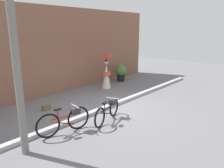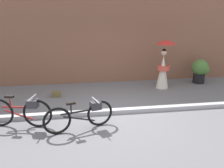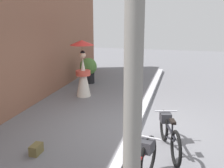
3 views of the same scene
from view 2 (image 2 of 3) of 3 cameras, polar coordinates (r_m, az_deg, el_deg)
ground_plane at (r=6.86m, az=0.33°, el=-7.17°), size 30.00×30.00×0.00m
building_wall at (r=9.80m, az=-3.00°, el=12.57°), size 14.00×0.40×4.17m
sidewalk_curb at (r=6.84m, az=0.33°, el=-6.71°), size 14.00×0.20×0.12m
bicycle_near_officer at (r=5.86m, az=-7.39°, el=-7.47°), size 1.73×0.62×0.76m
bicycle_far_side at (r=6.36m, az=-21.57°, el=-6.25°), size 1.72×0.54×0.84m
person_with_parasol at (r=9.18m, az=12.49°, el=4.71°), size 0.79×0.79×1.87m
potted_plant_by_door at (r=10.39m, az=20.78°, el=3.27°), size 0.69×0.67×1.00m
backpack_on_pavement at (r=8.37m, az=-13.51°, el=-2.42°), size 0.31×0.17×0.20m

